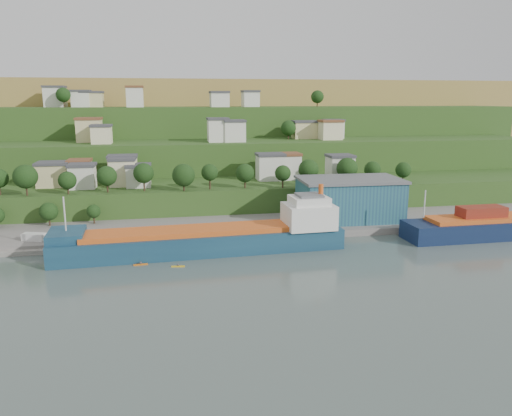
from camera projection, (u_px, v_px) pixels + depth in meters
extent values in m
plane|color=#485752|center=(229.00, 261.00, 121.38)|extent=(500.00, 500.00, 0.00)
cube|color=slate|center=(282.00, 228.00, 151.85)|extent=(220.00, 26.00, 4.00)
cube|color=slate|center=(14.00, 247.00, 132.67)|extent=(40.00, 18.00, 2.40)
cube|color=#284719|center=(208.00, 211.00, 175.16)|extent=(260.00, 32.00, 20.00)
cube|color=#284719|center=(202.00, 195.00, 203.97)|extent=(280.00, 32.00, 44.00)
cube|color=#284719|center=(197.00, 183.00, 232.77)|extent=(300.00, 32.00, 70.00)
cube|color=olive|center=(188.00, 164.00, 303.84)|extent=(360.00, 120.00, 96.00)
cube|color=#D5C78A|center=(54.00, 175.00, 165.83)|extent=(9.81, 9.00, 7.29)
cube|color=#3F3F44|center=(52.00, 163.00, 164.95)|extent=(10.41, 9.60, 0.90)
cube|color=beige|center=(80.00, 173.00, 169.73)|extent=(7.08, 7.86, 7.67)
cube|color=brown|center=(79.00, 161.00, 168.81)|extent=(7.68, 8.46, 0.90)
cube|color=silver|center=(83.00, 177.00, 162.17)|extent=(8.04, 7.50, 7.19)
cube|color=#3F3F44|center=(82.00, 165.00, 161.30)|extent=(8.64, 8.10, 0.90)
cube|color=beige|center=(123.00, 170.00, 171.34)|extent=(9.44, 7.43, 8.94)
cube|color=#3F3F44|center=(122.00, 156.00, 170.28)|extent=(10.04, 8.03, 0.90)
cube|color=beige|center=(123.00, 173.00, 166.46)|extent=(8.36, 7.21, 8.58)
cube|color=#3F3F44|center=(122.00, 159.00, 165.45)|extent=(8.96, 7.81, 0.90)
cube|color=silver|center=(139.00, 177.00, 165.43)|extent=(7.76, 8.75, 6.59)
cube|color=#3F3F44|center=(138.00, 165.00, 164.63)|extent=(8.36, 9.35, 0.90)
cube|color=silver|center=(270.00, 168.00, 178.81)|extent=(9.42, 7.70, 8.70)
cube|color=#3F3F44|center=(270.00, 154.00, 177.78)|extent=(10.02, 8.30, 0.90)
cube|color=silver|center=(287.00, 167.00, 180.83)|extent=(9.18, 7.97, 8.62)
cube|color=brown|center=(287.00, 154.00, 179.81)|extent=(9.78, 8.57, 0.90)
cube|color=silver|center=(340.00, 169.00, 175.16)|extent=(8.31, 7.91, 8.64)
cube|color=#3F3F44|center=(340.00, 156.00, 174.14)|extent=(8.91, 8.51, 0.90)
cube|color=#D5C78A|center=(89.00, 131.00, 195.41)|extent=(9.19, 8.76, 8.59)
cube|color=brown|center=(89.00, 119.00, 194.39)|extent=(9.79, 9.36, 0.90)
cube|color=beige|center=(102.00, 135.00, 187.89)|extent=(7.19, 7.65, 6.28)
cube|color=#3F3F44|center=(101.00, 126.00, 187.13)|extent=(7.79, 8.25, 0.90)
cube|color=silver|center=(218.00, 131.00, 195.17)|extent=(7.85, 7.48, 8.51)
cube|color=#3F3F44|center=(218.00, 119.00, 194.17)|extent=(8.45, 8.08, 0.90)
cube|color=silver|center=(234.00, 132.00, 196.38)|extent=(8.18, 8.61, 7.69)
cube|color=#3F3F44|center=(234.00, 121.00, 195.46)|extent=(8.78, 9.21, 0.90)
cube|color=#D5C78A|center=(304.00, 131.00, 211.78)|extent=(9.64, 7.02, 6.71)
cube|color=#3F3F44|center=(305.00, 122.00, 210.96)|extent=(10.24, 7.62, 0.90)
cube|color=beige|center=(330.00, 131.00, 206.18)|extent=(8.50, 7.49, 7.19)
cube|color=brown|center=(331.00, 121.00, 205.31)|extent=(9.10, 8.09, 0.90)
cube|color=silver|center=(333.00, 130.00, 213.27)|extent=(7.82, 7.06, 7.21)
cube|color=#3F3F44|center=(333.00, 120.00, 212.40)|extent=(8.42, 7.66, 0.90)
cube|color=silver|center=(55.00, 97.00, 218.46)|extent=(8.63, 7.99, 8.31)
cube|color=#3F3F44|center=(54.00, 87.00, 217.48)|extent=(9.23, 8.59, 0.90)
cube|color=silver|center=(81.00, 100.00, 217.49)|extent=(7.74, 7.57, 6.51)
cube|color=#3F3F44|center=(81.00, 91.00, 216.69)|extent=(8.34, 8.17, 0.90)
cube|color=#D5C78A|center=(92.00, 100.00, 218.94)|extent=(9.33, 8.34, 6.02)
cube|color=#3F3F44|center=(91.00, 92.00, 218.20)|extent=(9.93, 8.94, 0.90)
cube|color=silver|center=(135.00, 98.00, 216.32)|extent=(7.01, 7.91, 8.23)
cube|color=brown|center=(134.00, 87.00, 215.34)|extent=(7.61, 8.51, 0.90)
cube|color=silver|center=(219.00, 100.00, 222.02)|extent=(7.99, 8.87, 6.04)
cube|color=#3F3F44|center=(219.00, 92.00, 221.28)|extent=(8.59, 9.47, 0.90)
cube|color=silver|center=(250.00, 100.00, 227.22)|extent=(7.08, 8.85, 6.48)
cube|color=#3F3F44|center=(250.00, 91.00, 226.43)|extent=(7.68, 9.45, 0.90)
cylinder|color=#382619|center=(0.00, 189.00, 151.06)|extent=(0.50, 0.50, 3.52)
cylinder|color=#382619|center=(27.00, 189.00, 149.87)|extent=(0.50, 0.50, 3.84)
sphere|color=black|center=(25.00, 177.00, 149.03)|extent=(7.18, 7.18, 7.18)
cylinder|color=#382619|center=(68.00, 190.00, 152.44)|extent=(0.50, 0.50, 2.76)
sphere|color=black|center=(67.00, 180.00, 151.82)|extent=(5.48, 5.48, 5.48)
cylinder|color=#382619|center=(107.00, 187.00, 155.27)|extent=(0.50, 0.50, 3.47)
sphere|color=black|center=(107.00, 176.00, 154.54)|extent=(6.24, 6.24, 6.24)
cylinder|color=#382619|center=(144.00, 185.00, 157.47)|extent=(0.50, 0.50, 3.96)
sphere|color=black|center=(144.00, 173.00, 156.67)|extent=(6.38, 6.38, 6.38)
cylinder|color=#382619|center=(184.00, 186.00, 157.94)|extent=(0.50, 0.50, 3.03)
sphere|color=black|center=(184.00, 175.00, 157.19)|extent=(7.17, 7.17, 7.17)
cylinder|color=#382619|center=(210.00, 183.00, 160.62)|extent=(0.50, 0.50, 4.02)
sphere|color=black|center=(210.00, 172.00, 159.87)|extent=(5.36, 5.36, 5.36)
cylinder|color=#382619|center=(245.00, 183.00, 162.77)|extent=(0.50, 0.50, 3.28)
sphere|color=black|center=(245.00, 173.00, 162.06)|extent=(6.05, 6.05, 6.05)
cylinder|color=#382619|center=(283.00, 183.00, 163.65)|extent=(0.50, 0.50, 3.34)
sphere|color=black|center=(283.00, 173.00, 162.98)|extent=(5.24, 5.24, 5.24)
cylinder|color=#382619|center=(308.00, 181.00, 166.80)|extent=(0.50, 0.50, 3.65)
sphere|color=black|center=(309.00, 170.00, 166.00)|extent=(6.81, 6.81, 6.81)
cylinder|color=#382619|center=(347.00, 180.00, 167.50)|extent=(0.50, 0.50, 3.92)
sphere|color=black|center=(347.00, 168.00, 166.66)|extent=(7.07, 7.07, 7.07)
cylinder|color=#382619|center=(372.00, 178.00, 172.90)|extent=(0.50, 0.50, 3.09)
sphere|color=black|center=(372.00, 170.00, 172.23)|extent=(5.74, 5.74, 5.74)
cylinder|color=#382619|center=(403.00, 179.00, 172.74)|extent=(0.50, 0.50, 3.07)
sphere|color=black|center=(403.00, 170.00, 172.10)|extent=(5.38, 5.38, 5.38)
cylinder|color=#382619|center=(317.00, 104.00, 229.95)|extent=(0.50, 0.50, 2.88)
sphere|color=black|center=(317.00, 97.00, 229.30)|extent=(5.85, 5.85, 5.85)
cylinder|color=#382619|center=(288.00, 136.00, 208.74)|extent=(0.50, 0.50, 2.88)
sphere|color=black|center=(289.00, 128.00, 208.06)|extent=(6.34, 6.34, 6.34)
cylinder|color=#382619|center=(64.00, 103.00, 212.56)|extent=(0.50, 0.50, 3.57)
sphere|color=black|center=(63.00, 95.00, 211.81)|extent=(6.11, 6.11, 6.11)
cylinder|color=#382619|center=(88.00, 137.00, 194.21)|extent=(0.50, 0.50, 3.81)
sphere|color=black|center=(87.00, 129.00, 193.54)|extent=(4.56, 4.56, 4.56)
cube|color=#132F47|center=(201.00, 247.00, 127.58)|extent=(73.97, 14.95, 7.35)
cube|color=#CE551B|center=(193.00, 231.00, 126.29)|extent=(54.99, 11.98, 1.26)
cube|color=#132F47|center=(66.00, 235.00, 120.75)|extent=(8.93, 11.93, 2.10)
cube|color=silver|center=(309.00, 216.00, 131.19)|extent=(13.08, 11.08, 6.30)
cube|color=silver|center=(309.00, 200.00, 130.29)|extent=(9.83, 8.83, 2.10)
cube|color=#595B5E|center=(309.00, 195.00, 130.00)|extent=(6.59, 6.59, 0.63)
cylinder|color=#CE551B|center=(321.00, 190.00, 130.30)|extent=(1.32, 1.32, 3.15)
cylinder|color=silver|center=(65.00, 214.00, 119.62)|extent=(0.40, 0.40, 8.40)
cube|color=silver|center=(81.00, 243.00, 121.81)|extent=(15.24, 12.54, 0.26)
cube|color=#CE551B|center=(508.00, 217.00, 142.16)|extent=(48.38, 9.46, 1.10)
cylinder|color=silver|center=(425.00, 204.00, 136.41)|extent=(0.35, 0.35, 7.68)
cube|color=maroon|center=(481.00, 211.00, 140.17)|extent=(13.22, 5.61, 2.85)
cube|color=navy|center=(349.00, 200.00, 153.78)|extent=(30.56, 18.95, 12.00)
cube|color=#595B5E|center=(350.00, 180.00, 152.41)|extent=(31.59, 19.98, 0.80)
cube|color=silver|center=(34.00, 238.00, 131.38)|extent=(6.37, 4.24, 2.75)
cube|color=silver|center=(58.00, 242.00, 131.61)|extent=(4.29, 2.59, 0.81)
cube|color=orange|center=(141.00, 264.00, 118.22)|extent=(3.43, 0.93, 0.25)
sphere|color=#3F3F44|center=(141.00, 263.00, 118.13)|extent=(0.59, 0.59, 0.59)
cube|color=gold|center=(178.00, 266.00, 116.91)|extent=(3.18, 0.92, 0.24)
sphere|color=#3F3F44|center=(178.00, 265.00, 116.83)|extent=(0.55, 0.55, 0.55)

